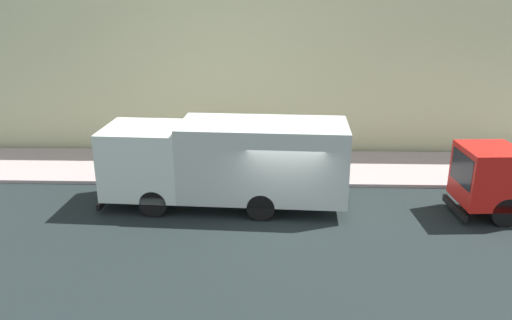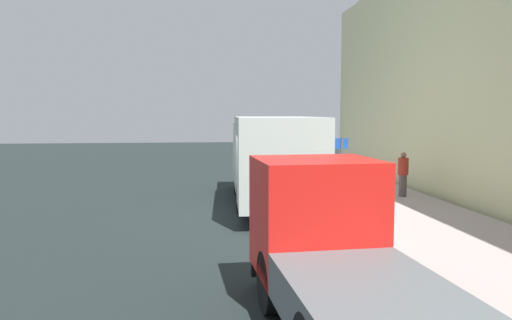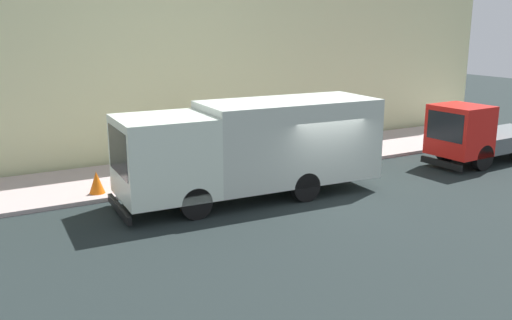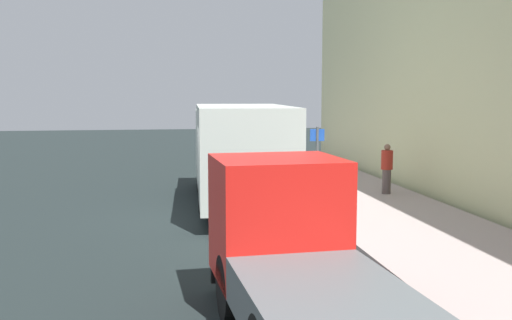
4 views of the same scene
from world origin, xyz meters
name	(u,v)px [view 1 (image 1 of 4)]	position (x,y,z in m)	size (l,w,h in m)	color
ground	(284,220)	(0.00, 0.00, 0.00)	(80.00, 80.00, 0.00)	#1E2727
sidewalk	(282,167)	(5.10, 0.00, 0.07)	(4.19, 30.00, 0.14)	#B29F9D
building_facade	(282,52)	(7.69, 0.00, 4.64)	(0.50, 30.00, 9.27)	beige
large_utility_truck	(226,160)	(1.21, 2.02, 1.70)	(2.95, 8.61, 3.06)	white
pedestrian_walking	(229,139)	(6.12, 2.33, 0.99)	(0.52, 0.52, 1.63)	#524645
traffic_cone_orange	(124,167)	(3.64, 6.39, 0.50)	(0.50, 0.50, 0.72)	orange
street_sign_post	(251,146)	(3.47, 1.27, 1.50)	(0.44, 0.08, 2.28)	#4C5156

